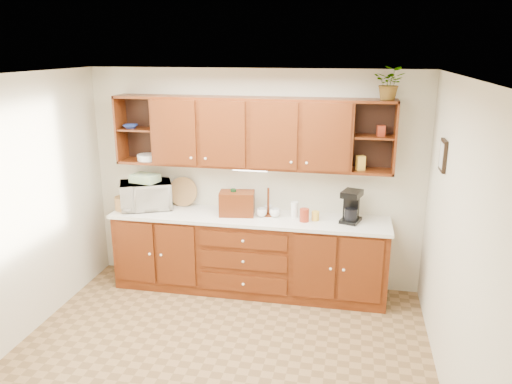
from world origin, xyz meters
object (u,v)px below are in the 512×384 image
at_px(bread_box, 237,203).
at_px(potted_plant, 390,83).
at_px(coffee_maker, 351,207).
at_px(microwave, 146,195).

bearing_deg(bread_box, potted_plant, -4.38).
bearing_deg(coffee_maker, potted_plant, 29.34).
xyz_separation_m(coffee_maker, potted_plant, (0.33, 0.07, 1.35)).
bearing_deg(microwave, coffee_maker, -24.83).
height_order(microwave, bread_box, microwave).
distance_m(microwave, bread_box, 1.14).
distance_m(bread_box, potted_plant, 2.15).
bearing_deg(coffee_maker, bread_box, -161.52).
bearing_deg(potted_plant, coffee_maker, -168.00).
relative_size(microwave, potted_plant, 1.70).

